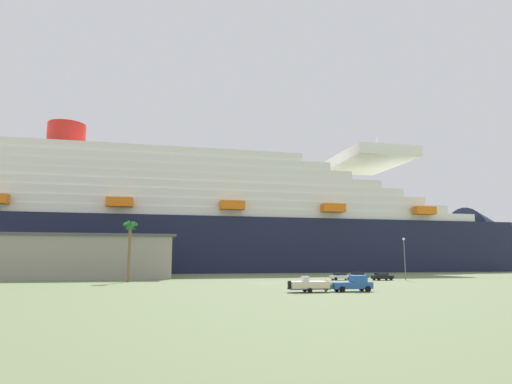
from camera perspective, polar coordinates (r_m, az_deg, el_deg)
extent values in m
plane|color=#66754C|center=(113.62, -1.91, -10.98)|extent=(600.00, 600.00, 0.00)
cube|color=#191E38|center=(157.40, -10.62, -6.88)|extent=(250.90, 42.97, 18.34)
cone|color=#191E38|center=(211.51, 29.24, -6.12)|extent=(36.00, 32.38, 31.24)
cube|color=white|center=(158.08, -10.51, -3.03)|extent=(220.84, 39.20, 2.90)
cube|color=white|center=(158.27, -12.29, -1.93)|extent=(208.49, 38.29, 2.90)
cube|color=white|center=(158.66, -14.06, -0.83)|extent=(200.80, 37.41, 2.90)
cube|color=white|center=(159.27, -15.82, 0.26)|extent=(193.63, 36.45, 2.90)
cube|color=white|center=(160.08, -17.56, 1.35)|extent=(186.66, 35.35, 2.90)
cube|color=white|center=(161.09, -19.28, 2.42)|extent=(174.14, 34.56, 2.90)
cube|color=white|center=(162.30, -20.99, 3.48)|extent=(167.84, 33.93, 2.90)
cube|color=white|center=(163.71, -22.67, 4.51)|extent=(157.03, 32.76, 2.90)
cube|color=white|center=(181.31, 14.17, 3.97)|extent=(26.24, 38.99, 4.00)
cylinder|color=red|center=(165.56, -23.40, 6.54)|extent=(12.90, 12.90, 9.05)
cylinder|color=silver|center=(184.51, 15.51, 5.08)|extent=(0.80, 0.80, 12.00)
cube|color=orange|center=(140.67, -17.30, -1.26)|extent=(8.10, 3.46, 2.80)
cube|color=orange|center=(142.27, -3.11, -1.72)|extent=(8.10, 3.46, 2.80)
cube|color=orange|center=(152.12, 10.00, -2.06)|extent=(8.10, 3.46, 2.80)
cube|color=orange|center=(168.79, 21.02, -2.26)|extent=(8.10, 3.46, 2.80)
cube|color=gray|center=(114.22, -22.58, -7.91)|extent=(45.82, 21.43, 9.57)
cube|color=#4C4C51|center=(114.35, -22.43, -5.36)|extent=(47.65, 22.28, 0.60)
cube|color=#2659A5|center=(63.54, 12.30, -11.76)|extent=(5.63, 2.08, 0.90)
cube|color=#2659A5|center=(63.91, 13.11, -10.91)|extent=(2.04, 1.87, 0.90)
cube|color=#26333F|center=(64.19, 13.67, -10.96)|extent=(0.12, 1.68, 0.63)
cylinder|color=black|center=(65.28, 13.55, -12.03)|extent=(0.80, 0.29, 0.80)
cylinder|color=black|center=(63.48, 14.34, -12.10)|extent=(0.80, 0.29, 0.80)
cylinder|color=black|center=(63.79, 10.43, -12.21)|extent=(0.80, 0.29, 0.80)
cylinder|color=black|center=(61.94, 11.14, -12.29)|extent=(0.80, 0.29, 0.80)
cube|color=#595960|center=(61.33, 6.91, -12.36)|extent=(5.69, 2.02, 0.16)
cube|color=#595960|center=(62.48, 9.89, -12.23)|extent=(1.85, 0.14, 0.10)
cylinder|color=black|center=(62.28, 6.36, -12.46)|extent=(0.64, 0.23, 0.64)
cylinder|color=black|center=(60.24, 7.01, -12.57)|extent=(0.64, 0.23, 0.64)
cube|color=beige|center=(61.30, 6.90, -11.87)|extent=(5.18, 2.22, 0.90)
cone|color=beige|center=(62.31, 9.55, -11.76)|extent=(1.23, 1.96, 1.94)
cube|color=silver|center=(61.10, 6.42, -11.14)|extent=(0.81, 1.01, 0.70)
cube|color=black|center=(60.48, 4.36, -11.95)|extent=(0.37, 0.50, 1.10)
cylinder|color=brown|center=(91.93, -16.15, -7.78)|extent=(0.58, 0.58, 10.86)
cone|color=#287233|center=(92.19, -15.76, -4.35)|extent=(1.09, 2.53, 2.26)
cone|color=#287233|center=(92.42, -15.82, -4.36)|extent=(2.42, 2.38, 1.69)
cone|color=#287233|center=(92.55, -15.95, -4.36)|extent=(2.72, 1.01, 1.85)
cone|color=#287233|center=(92.50, -16.13, -4.35)|extent=(2.61, 2.15, 1.60)
cone|color=#287233|center=(92.16, -16.25, -4.33)|extent=(0.92, 2.46, 2.30)
cone|color=#287233|center=(91.87, -16.18, -4.32)|extent=(2.55, 2.24, 1.60)
cone|color=#287233|center=(91.76, -16.00, -4.33)|extent=(2.48, 0.94, 2.28)
cone|color=#287233|center=(91.82, -15.87, -4.33)|extent=(2.57, 2.17, 1.72)
sphere|color=#287233|center=(92.15, -16.01, -4.40)|extent=(1.10, 1.10, 1.10)
cylinder|color=slate|center=(100.59, 18.76, -8.38)|extent=(0.20, 0.20, 8.54)
sphere|color=#F9F2CC|center=(100.69, 18.63, -5.81)|extent=(0.56, 0.56, 0.56)
cube|color=white|center=(98.28, 10.96, -10.77)|extent=(4.61, 1.83, 0.70)
cube|color=#1E232D|center=(98.17, 10.82, -10.42)|extent=(2.59, 1.63, 0.55)
cylinder|color=black|center=(99.69, 11.59, -10.93)|extent=(0.66, 0.23, 0.66)
cylinder|color=black|center=(98.07, 12.00, -10.95)|extent=(0.66, 0.23, 0.66)
cylinder|color=black|center=(98.54, 9.94, -11.00)|extent=(0.66, 0.23, 0.66)
cylinder|color=black|center=(96.90, 10.33, -11.03)|extent=(0.66, 0.23, 0.66)
cube|color=#264C99|center=(104.54, 13.16, -10.58)|extent=(4.50, 2.00, 0.70)
cube|color=#1E232D|center=(104.42, 13.04, -10.24)|extent=(2.54, 1.74, 0.55)
cylinder|color=black|center=(106.02, 13.67, -10.72)|extent=(0.67, 0.24, 0.66)
cylinder|color=black|center=(104.38, 14.13, -10.74)|extent=(0.67, 0.24, 0.66)
cylinder|color=black|center=(104.75, 12.21, -10.80)|extent=(0.67, 0.24, 0.66)
cylinder|color=black|center=(103.09, 12.65, -10.82)|extent=(0.67, 0.24, 0.66)
cube|color=black|center=(99.32, 16.10, -10.57)|extent=(4.63, 2.28, 0.70)
cube|color=#1E232D|center=(99.18, 15.97, -10.22)|extent=(2.65, 1.91, 0.55)
cylinder|color=black|center=(100.91, 16.54, -10.72)|extent=(0.68, 0.28, 0.66)
cylinder|color=black|center=(99.34, 17.14, -10.73)|extent=(0.68, 0.28, 0.66)
cylinder|color=black|center=(99.36, 15.08, -10.81)|extent=(0.68, 0.28, 0.66)
cylinder|color=black|center=(97.76, 15.66, -10.83)|extent=(0.68, 0.28, 0.66)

